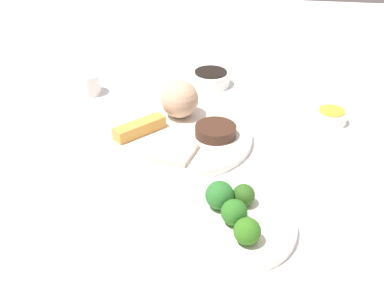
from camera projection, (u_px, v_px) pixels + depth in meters
name	position (u px, v px, depth m)	size (l,w,h in m)	color
tabletop	(180.00, 144.00, 0.96)	(2.20, 2.20, 0.02)	white
main_plate	(178.00, 137.00, 0.95)	(0.29, 0.29, 0.02)	white
rice_scoop	(180.00, 99.00, 0.99)	(0.08, 0.08, 0.08)	tan
spring_roll	(140.00, 128.00, 0.94)	(0.11, 0.03, 0.02)	gold
crab_rangoon_wonton	(175.00, 152.00, 0.88)	(0.07, 0.08, 0.01)	beige
stir_fry_heap	(216.00, 130.00, 0.94)	(0.08, 0.08, 0.02)	#3F261A
broccoli_plate	(234.00, 226.00, 0.73)	(0.19, 0.19, 0.01)	white
broccoli_floret_0	(234.00, 212.00, 0.71)	(0.04, 0.04, 0.04)	#2B6B20
broccoli_floret_2	(244.00, 195.00, 0.75)	(0.04, 0.04, 0.04)	#2E5D1D
broccoli_floret_3	(220.00, 195.00, 0.74)	(0.05, 0.05, 0.05)	#296D2A
broccoli_floret_4	(247.00, 231.00, 0.68)	(0.04, 0.04, 0.04)	#326F1C
soy_sauce_bowl	(211.00, 79.00, 1.17)	(0.10, 0.10, 0.03)	white
soy_sauce_bowl_liquid	(211.00, 72.00, 1.16)	(0.08, 0.08, 0.00)	black
sauce_ramekin_hot_mustard	(331.00, 117.00, 1.01)	(0.07, 0.07, 0.03)	white
sauce_ramekin_hot_mustard_liquid	(332.00, 111.00, 1.00)	(0.05, 0.05, 0.00)	gold
teacup	(87.00, 84.00, 1.13)	(0.06, 0.06, 0.05)	silver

